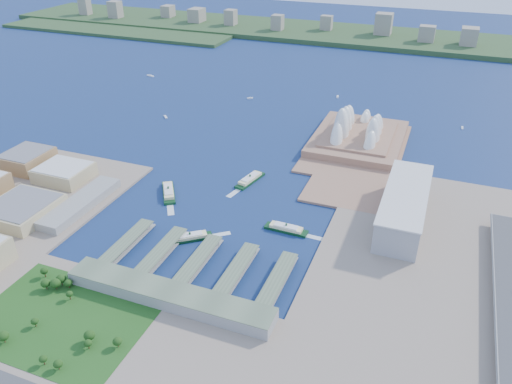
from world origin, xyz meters
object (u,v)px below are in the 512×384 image
at_px(opera_house, 360,123).
at_px(ferry_c, 190,236).
at_px(toaster_building, 404,206).
at_px(ferry_b, 250,178).
at_px(ferry_a, 168,190).
at_px(ferry_d, 286,227).

xyz_separation_m(opera_house, ferry_c, (-119.46, -319.35, -27.41)).
distance_m(toaster_building, ferry_b, 200.20).
distance_m(opera_house, ferry_c, 342.06).
bearing_deg(ferry_a, ferry_c, -80.56).
distance_m(ferry_b, ferry_c, 146.28).
bearing_deg(toaster_building, ferry_b, 172.38).
distance_m(opera_house, ferry_d, 268.29).
bearing_deg(ferry_a, toaster_building, -24.68).
bearing_deg(ferry_d, toaster_building, -59.12).
height_order(ferry_a, ferry_c, ferry_a).
height_order(opera_house, ferry_a, opera_house).
xyz_separation_m(toaster_building, ferry_c, (-209.46, -119.35, -15.91)).
distance_m(opera_house, ferry_a, 308.78).
bearing_deg(ferry_d, ferry_b, 42.87).
height_order(opera_house, ferry_d, opera_house).
height_order(ferry_b, ferry_d, ferry_b).
bearing_deg(ferry_a, ferry_b, 6.10).
bearing_deg(ferry_c, ferry_b, -42.73).
bearing_deg(toaster_building, opera_house, 114.23).
xyz_separation_m(opera_house, ferry_b, (-107.84, -173.53, -27.00)).
height_order(ferry_a, ferry_b, ferry_a).
relative_size(toaster_building, ferry_c, 3.19).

